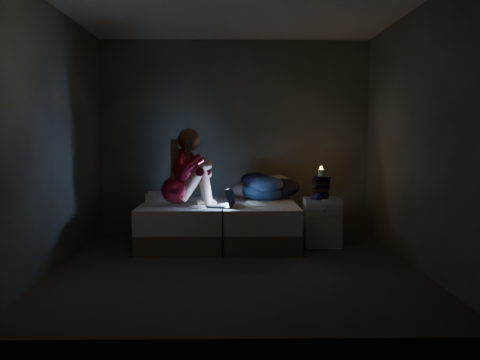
{
  "coord_description": "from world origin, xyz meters",
  "views": [
    {
      "loc": [
        -0.05,
        -5.25,
        1.33
      ],
      "look_at": [
        0.05,
        1.0,
        0.8
      ],
      "focal_mm": 39.5,
      "sensor_mm": 36.0,
      "label": 1
    }
  ],
  "objects_px": {
    "bed": "(219,224)",
    "phone": "(316,199)",
    "woman": "(176,167)",
    "laptop": "(219,197)",
    "candle": "(321,173)",
    "nightstand": "(322,222)"
  },
  "relations": [
    {
      "from": "woman",
      "to": "bed",
      "type": "bearing_deg",
      "value": 25.43
    },
    {
      "from": "woman",
      "to": "nightstand",
      "type": "distance_m",
      "value": 1.86
    },
    {
      "from": "woman",
      "to": "laptop",
      "type": "distance_m",
      "value": 0.6
    },
    {
      "from": "woman",
      "to": "phone",
      "type": "height_order",
      "value": "woman"
    },
    {
      "from": "laptop",
      "to": "candle",
      "type": "xyz_separation_m",
      "value": [
        1.22,
        0.33,
        0.25
      ]
    },
    {
      "from": "laptop",
      "to": "phone",
      "type": "xyz_separation_m",
      "value": [
        1.14,
        0.2,
        -0.04
      ]
    },
    {
      "from": "woman",
      "to": "candle",
      "type": "bearing_deg",
      "value": 2.27
    },
    {
      "from": "bed",
      "to": "candle",
      "type": "xyz_separation_m",
      "value": [
        1.23,
        -0.05,
        0.62
      ]
    },
    {
      "from": "laptop",
      "to": "candle",
      "type": "distance_m",
      "value": 1.29
    },
    {
      "from": "candle",
      "to": "bed",
      "type": "bearing_deg",
      "value": 177.47
    },
    {
      "from": "woman",
      "to": "phone",
      "type": "relative_size",
      "value": 6.44
    },
    {
      "from": "bed",
      "to": "phone",
      "type": "relative_size",
      "value": 13.28
    },
    {
      "from": "woman",
      "to": "candle",
      "type": "xyz_separation_m",
      "value": [
        1.71,
        0.24,
        -0.08
      ]
    },
    {
      "from": "woman",
      "to": "nightstand",
      "type": "bearing_deg",
      "value": 1.55
    },
    {
      "from": "phone",
      "to": "woman",
      "type": "bearing_deg",
      "value": 158.69
    },
    {
      "from": "phone",
      "to": "nightstand",
      "type": "bearing_deg",
      "value": 26.25
    },
    {
      "from": "bed",
      "to": "woman",
      "type": "distance_m",
      "value": 0.9
    },
    {
      "from": "woman",
      "to": "candle",
      "type": "relative_size",
      "value": 11.28
    },
    {
      "from": "bed",
      "to": "nightstand",
      "type": "xyz_separation_m",
      "value": [
        1.24,
        -0.07,
        0.03
      ]
    },
    {
      "from": "bed",
      "to": "phone",
      "type": "height_order",
      "value": "phone"
    },
    {
      "from": "woman",
      "to": "laptop",
      "type": "relative_size",
      "value": 2.79
    },
    {
      "from": "bed",
      "to": "woman",
      "type": "relative_size",
      "value": 2.06
    }
  ]
}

